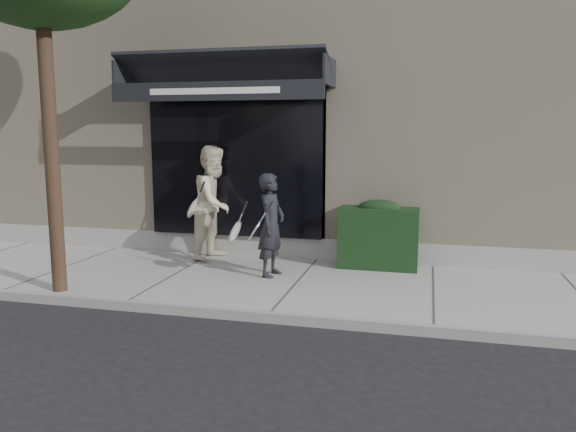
# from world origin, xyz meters

# --- Properties ---
(ground) EXTENTS (80.00, 80.00, 0.00)m
(ground) POSITION_xyz_m (0.00, 0.00, 0.00)
(ground) COLOR black
(ground) RESTS_ON ground
(sidewalk) EXTENTS (20.00, 3.00, 0.12)m
(sidewalk) POSITION_xyz_m (0.00, 0.00, 0.06)
(sidewalk) COLOR gray
(sidewalk) RESTS_ON ground
(curb) EXTENTS (20.00, 0.10, 0.14)m
(curb) POSITION_xyz_m (0.00, -1.55, 0.07)
(curb) COLOR gray
(curb) RESTS_ON ground
(building_facade) EXTENTS (14.30, 8.04, 5.64)m
(building_facade) POSITION_xyz_m (-0.01, 4.96, 2.74)
(building_facade) COLOR beige
(building_facade) RESTS_ON ground
(hedge) EXTENTS (1.30, 0.70, 1.14)m
(hedge) POSITION_xyz_m (1.10, 1.25, 0.66)
(hedge) COLOR black
(hedge) RESTS_ON sidewalk
(pedestrian_front) EXTENTS (0.80, 0.84, 1.62)m
(pedestrian_front) POSITION_xyz_m (-0.49, 0.24, 0.93)
(pedestrian_front) COLOR black
(pedestrian_front) RESTS_ON sidewalk
(pedestrian_back) EXTENTS (0.96, 1.12, 2.01)m
(pedestrian_back) POSITION_xyz_m (-1.79, 1.20, 1.13)
(pedestrian_back) COLOR beige
(pedestrian_back) RESTS_ON sidewalk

